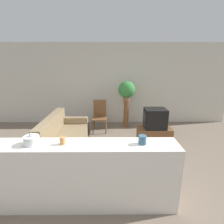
{
  "coord_description": "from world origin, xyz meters",
  "views": [
    {
      "loc": [
        0.46,
        -2.55,
        2.08
      ],
      "look_at": [
        0.49,
        1.74,
        0.85
      ],
      "focal_mm": 28.0,
      "sensor_mm": 36.0,
      "label": 1
    }
  ],
  "objects_px": {
    "television": "(155,118)",
    "wooden_chair": "(100,115)",
    "potted_plant": "(127,90)",
    "decorative_bowl": "(31,140)",
    "couch": "(64,139)"
  },
  "relations": [
    {
      "from": "wooden_chair",
      "to": "decorative_bowl",
      "type": "height_order",
      "value": "decorative_bowl"
    },
    {
      "from": "potted_plant",
      "to": "television",
      "type": "bearing_deg",
      "value": -62.27
    },
    {
      "from": "couch",
      "to": "wooden_chair",
      "type": "height_order",
      "value": "wooden_chair"
    },
    {
      "from": "couch",
      "to": "decorative_bowl",
      "type": "relative_size",
      "value": 8.4
    },
    {
      "from": "decorative_bowl",
      "to": "television",
      "type": "bearing_deg",
      "value": 43.19
    },
    {
      "from": "potted_plant",
      "to": "decorative_bowl",
      "type": "bearing_deg",
      "value": -115.71
    },
    {
      "from": "couch",
      "to": "potted_plant",
      "type": "relative_size",
      "value": 2.89
    },
    {
      "from": "couch",
      "to": "decorative_bowl",
      "type": "bearing_deg",
      "value": -88.11
    },
    {
      "from": "wooden_chair",
      "to": "potted_plant",
      "type": "xyz_separation_m",
      "value": [
        0.85,
        0.33,
        0.72
      ]
    },
    {
      "from": "television",
      "to": "wooden_chair",
      "type": "distance_m",
      "value": 1.74
    },
    {
      "from": "wooden_chair",
      "to": "potted_plant",
      "type": "bearing_deg",
      "value": 21.06
    },
    {
      "from": "couch",
      "to": "decorative_bowl",
      "type": "height_order",
      "value": "decorative_bowl"
    },
    {
      "from": "wooden_chair",
      "to": "decorative_bowl",
      "type": "relative_size",
      "value": 4.52
    },
    {
      "from": "couch",
      "to": "wooden_chair",
      "type": "distance_m",
      "value": 1.52
    },
    {
      "from": "television",
      "to": "decorative_bowl",
      "type": "relative_size",
      "value": 2.64
    }
  ]
}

